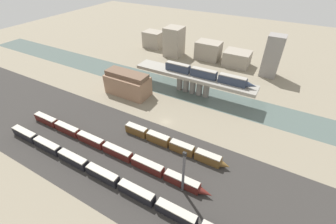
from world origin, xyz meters
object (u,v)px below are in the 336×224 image
(train_on_bridge, at_px, (207,74))
(warehouse_building, at_px, (128,84))
(train_yard_mid, at_px, (107,147))
(train_yard_far, at_px, (172,144))
(signal_tower, at_px, (183,172))
(train_yard_near, at_px, (123,185))

(train_on_bridge, bearing_deg, warehouse_building, -154.52)
(train_on_bridge, xyz_separation_m, warehouse_building, (-34.89, -16.63, -6.58))
(train_yard_mid, height_order, train_yard_far, train_yard_far)
(train_on_bridge, bearing_deg, signal_tower, -75.17)
(train_yard_far, bearing_deg, train_on_bridge, 94.40)
(train_yard_mid, xyz_separation_m, train_yard_far, (20.35, 12.99, 0.16))
(train_yard_near, bearing_deg, warehouse_building, 125.38)
(train_yard_mid, relative_size, warehouse_building, 3.61)
(train_yard_near, distance_m, train_yard_far, 23.68)
(train_yard_mid, distance_m, train_yard_far, 24.14)
(train_on_bridge, xyz_separation_m, train_yard_near, (-1.89, -63.11, -10.51))
(train_on_bridge, bearing_deg, train_yard_mid, -108.07)
(signal_tower, bearing_deg, train_on_bridge, 104.83)
(train_yard_far, bearing_deg, signal_tower, -52.01)
(train_on_bridge, distance_m, signal_tower, 56.51)
(train_yard_mid, bearing_deg, train_yard_far, 32.56)
(train_yard_near, relative_size, warehouse_building, 4.94)
(warehouse_building, bearing_deg, train_on_bridge, 25.48)
(train_yard_far, height_order, warehouse_building, warehouse_building)
(train_on_bridge, height_order, train_yard_near, train_on_bridge)
(train_on_bridge, xyz_separation_m, train_yard_far, (3.07, -39.95, -10.42))
(signal_tower, bearing_deg, train_yard_near, -152.20)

